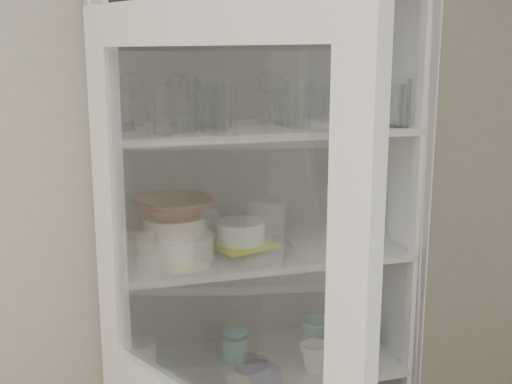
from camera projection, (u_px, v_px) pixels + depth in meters
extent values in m
cube|color=beige|center=(183.00, 223.00, 2.25)|extent=(3.60, 0.02, 2.60)
cube|color=silver|center=(109.00, 324.00, 2.02)|extent=(0.03, 0.45, 2.10)
cube|color=silver|center=(386.00, 292.00, 2.29)|extent=(0.03, 0.45, 2.10)
cube|color=#66645B|center=(240.00, 286.00, 2.35)|extent=(1.00, 0.03, 2.10)
cube|color=silver|center=(257.00, 364.00, 2.18)|extent=(0.94, 0.42, 0.02)
cube|color=silver|center=(257.00, 251.00, 2.10)|extent=(0.94, 0.42, 0.02)
cube|color=silver|center=(257.00, 129.00, 2.01)|extent=(0.94, 0.42, 0.02)
cube|color=silver|center=(202.00, 20.00, 1.29)|extent=(0.43, 0.83, 0.10)
cube|color=silver|center=(109.00, 204.00, 1.67)|extent=(0.08, 0.10, 0.80)
cube|color=silver|center=(353.00, 284.00, 1.09)|extent=(0.08, 0.10, 0.80)
cube|color=silver|center=(206.00, 235.00, 1.38)|extent=(0.33, 0.65, 0.78)
cylinder|color=silver|center=(184.00, 105.00, 1.84)|extent=(0.08, 0.08, 0.15)
cylinder|color=silver|center=(165.00, 111.00, 1.78)|extent=(0.08, 0.08, 0.13)
cylinder|color=silver|center=(213.00, 107.00, 1.82)|extent=(0.10, 0.10, 0.15)
cylinder|color=silver|center=(298.00, 104.00, 1.94)|extent=(0.09, 0.09, 0.15)
cylinder|color=silver|center=(348.00, 108.00, 1.93)|extent=(0.07, 0.07, 0.12)
cylinder|color=silver|center=(393.00, 105.00, 2.00)|extent=(0.08, 0.08, 0.13)
cylinder|color=silver|center=(399.00, 103.00, 1.97)|extent=(0.09, 0.09, 0.15)
cylinder|color=silver|center=(124.00, 109.00, 1.88)|extent=(0.08, 0.08, 0.13)
cylinder|color=silver|center=(199.00, 104.00, 1.95)|extent=(0.09, 0.09, 0.14)
cylinder|color=silver|center=(222.00, 106.00, 1.95)|extent=(0.08, 0.08, 0.13)
cylinder|color=silver|center=(288.00, 105.00, 2.02)|extent=(0.08, 0.08, 0.13)
cylinder|color=silver|center=(285.00, 102.00, 2.06)|extent=(0.08, 0.08, 0.14)
cylinder|color=white|center=(175.00, 248.00, 1.95)|extent=(0.24, 0.24, 0.08)
cylinder|color=white|center=(187.00, 228.00, 2.16)|extent=(0.23, 0.23, 0.10)
cylinder|color=#F9E8C6|center=(175.00, 226.00, 1.94)|extent=(0.24, 0.24, 0.06)
imported|color=brown|center=(174.00, 207.00, 1.93)|extent=(0.25, 0.25, 0.06)
cylinder|color=silver|center=(241.00, 249.00, 2.06)|extent=(0.43, 0.43, 0.02)
cube|color=yellow|center=(241.00, 244.00, 2.05)|extent=(0.23, 0.23, 0.01)
cylinder|color=white|center=(241.00, 232.00, 2.05)|extent=(0.18, 0.18, 0.07)
cylinder|color=silver|center=(349.00, 211.00, 2.17)|extent=(0.13, 0.13, 0.20)
imported|color=navy|center=(346.00, 342.00, 2.20)|extent=(0.16, 0.16, 0.11)
imported|color=teal|center=(316.00, 333.00, 2.27)|extent=(0.15, 0.15, 0.11)
imported|color=white|center=(314.00, 357.00, 2.11)|extent=(0.12, 0.12, 0.09)
cylinder|color=teal|center=(235.00, 348.00, 2.17)|extent=(0.09, 0.09, 0.09)
ellipsoid|color=teal|center=(235.00, 334.00, 2.16)|extent=(0.09, 0.09, 0.02)
cylinder|color=#A8A6B7|center=(248.00, 363.00, 2.12)|extent=(0.09, 0.09, 0.04)
cylinder|color=white|center=(142.00, 358.00, 2.07)|extent=(0.12, 0.12, 0.11)
cylinder|color=silver|center=(207.00, 106.00, 1.93)|extent=(0.07, 0.07, 0.13)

